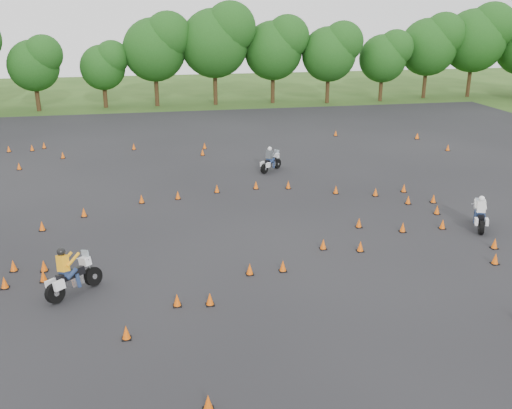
# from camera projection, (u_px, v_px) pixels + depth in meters

# --- Properties ---
(ground) EXTENTS (140.00, 140.00, 0.00)m
(ground) POSITION_uv_depth(u_px,v_px,m) (275.00, 263.00, 23.42)
(ground) COLOR #2D5119
(ground) RESTS_ON ground
(asphalt_pad) EXTENTS (62.00, 62.00, 0.00)m
(asphalt_pad) POSITION_uv_depth(u_px,v_px,m) (248.00, 214.00, 28.98)
(asphalt_pad) COLOR black
(asphalt_pad) RESTS_ON ground
(treeline) EXTENTS (86.71, 32.34, 11.10)m
(treeline) POSITION_uv_depth(u_px,v_px,m) (225.00, 65.00, 55.16)
(treeline) COLOR #184513
(treeline) RESTS_ON ground
(traffic_cones) EXTENTS (36.61, 33.38, 0.45)m
(traffic_cones) POSITION_uv_depth(u_px,v_px,m) (249.00, 213.00, 28.46)
(traffic_cones) COLOR #ED590A
(traffic_cones) RESTS_ON asphalt_pad
(rider_grey) EXTENTS (1.97, 1.92, 1.62)m
(rider_grey) POSITION_uv_depth(u_px,v_px,m) (271.00, 159.00, 36.34)
(rider_grey) COLOR #3D4145
(rider_grey) RESTS_ON ground
(rider_yellow) EXTENTS (2.25, 2.16, 1.84)m
(rider_yellow) POSITION_uv_depth(u_px,v_px,m) (74.00, 271.00, 20.60)
(rider_yellow) COLOR orange
(rider_yellow) RESTS_ON ground
(rider_white) EXTENTS (1.48, 2.25, 1.67)m
(rider_white) POSITION_uv_depth(u_px,v_px,m) (480.00, 212.00, 26.85)
(rider_white) COLOR silver
(rider_white) RESTS_ON ground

